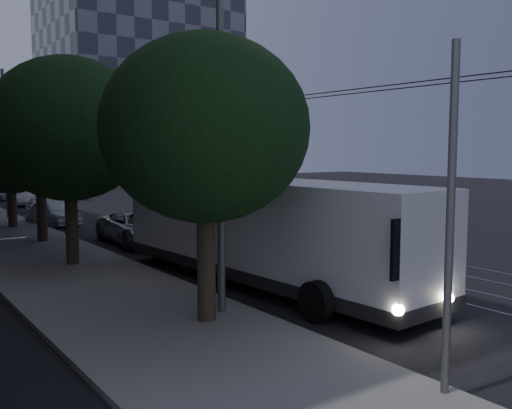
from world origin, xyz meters
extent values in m
plane|color=black|center=(0.00, 0.00, 0.00)|extent=(120.00, 120.00, 0.00)
cube|color=#9C9CA4|center=(0.28, 20.00, 0.01)|extent=(0.08, 90.00, 0.02)
cube|color=#9C9CA4|center=(1.72, 20.00, 0.01)|extent=(0.08, 90.00, 0.02)
cube|color=#9C9CA4|center=(3.28, 20.00, 0.01)|extent=(0.08, 90.00, 0.02)
cube|color=#9C9CA4|center=(4.72, 20.00, 0.01)|extent=(0.08, 90.00, 0.02)
cylinder|color=black|center=(-3.85, 20.00, 5.60)|extent=(0.02, 90.00, 0.02)
cylinder|color=black|center=(-3.15, 20.00, 5.60)|extent=(0.02, 90.00, 0.02)
cylinder|color=#5D5E60|center=(-5.30, -10.00, 3.00)|extent=(0.14, 0.14, 6.00)
cylinder|color=#5D5E60|center=(-5.30, 10.00, 3.00)|extent=(0.14, 0.14, 6.00)
cube|color=#373B46|center=(18.00, 55.00, 12.00)|extent=(22.00, 18.00, 24.00)
cube|color=silver|center=(-2.90, -1.47, 1.83)|extent=(3.41, 12.50, 2.93)
cube|color=black|center=(-2.90, -1.47, 0.51)|extent=(3.46, 12.54, 0.36)
cube|color=black|center=(-2.90, -0.95, 1.96)|extent=(3.31, 9.94, 1.08)
cube|color=black|center=(-2.90, -7.62, 2.11)|extent=(2.33, 0.23, 1.34)
cube|color=black|center=(-2.90, 4.68, 2.06)|extent=(2.13, 0.22, 1.03)
cube|color=#2AFE3F|center=(-2.90, -7.62, 3.04)|extent=(1.65, 0.17, 0.33)
cube|color=gray|center=(-2.90, 1.62, 3.55)|extent=(2.37, 2.40, 0.51)
sphere|color=white|center=(-3.78, -7.67, 0.77)|extent=(0.27, 0.27, 0.27)
sphere|color=white|center=(-2.02, -7.67, 0.77)|extent=(0.27, 0.27, 0.27)
cylinder|color=#5D5E60|center=(-3.21, 2.70, 4.50)|extent=(0.06, 4.66, 2.26)
cylinder|color=#5D5E60|center=(-2.59, 2.70, 4.50)|extent=(0.06, 4.66, 2.26)
cylinder|color=black|center=(-4.16, -5.42, 0.51)|extent=(0.31, 1.03, 1.03)
cylinder|color=black|center=(-1.64, -5.42, 0.51)|extent=(0.31, 1.03, 1.03)
cylinder|color=black|center=(-4.16, 1.25, 0.51)|extent=(0.31, 1.03, 1.03)
cylinder|color=black|center=(-1.64, 1.25, 0.51)|extent=(0.31, 1.03, 1.03)
cylinder|color=black|center=(-4.16, 3.23, 0.51)|extent=(0.31, 1.03, 1.03)
cylinder|color=black|center=(-1.64, 3.23, 0.51)|extent=(0.31, 1.03, 1.03)
imported|color=#A4A7AB|center=(-2.94, 8.00, 0.72)|extent=(2.52, 5.27, 1.45)
imported|color=silver|center=(-4.30, 16.50, 0.70)|extent=(2.53, 4.36, 1.39)
imported|color=silver|center=(-2.97, 22.28, 0.75)|extent=(3.11, 5.51, 1.51)
imported|color=silver|center=(-2.70, 28.65, 0.60)|extent=(2.36, 3.87, 1.20)
imported|color=#B6B6BB|center=(-3.25, 34.41, 0.61)|extent=(1.86, 3.74, 1.22)
cylinder|color=black|center=(-6.50, -4.12, 1.44)|extent=(0.44, 0.44, 2.88)
ellipsoid|color=black|center=(-6.50, -4.12, 4.72)|extent=(4.91, 4.91, 4.42)
cylinder|color=black|center=(-7.00, 4.47, 1.42)|extent=(0.44, 0.44, 2.83)
ellipsoid|color=black|center=(-7.00, 4.47, 4.94)|extent=(5.62, 5.62, 5.06)
cylinder|color=black|center=(-6.50, 10.27, 1.45)|extent=(0.44, 0.44, 2.91)
ellipsoid|color=black|center=(-6.50, 10.27, 5.00)|extent=(5.59, 5.59, 5.03)
cylinder|color=black|center=(-6.50, 16.00, 1.14)|extent=(0.44, 0.44, 2.29)
ellipsoid|color=black|center=(-6.50, 16.00, 4.28)|extent=(5.32, 5.32, 4.79)
cylinder|color=#5D5E60|center=(-5.80, -3.68, 4.68)|extent=(0.20, 0.20, 9.35)
cylinder|color=#5D5E60|center=(-5.78, 20.44, 4.44)|extent=(0.20, 0.20, 8.87)
cylinder|color=#5D5E60|center=(-4.81, 20.44, 8.52)|extent=(1.95, 0.12, 0.12)
sphere|color=#FFCC8C|center=(-3.92, 20.44, 8.43)|extent=(0.44, 0.44, 0.44)
camera|label=1|loc=(-13.28, -15.72, 4.27)|focal=40.00mm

